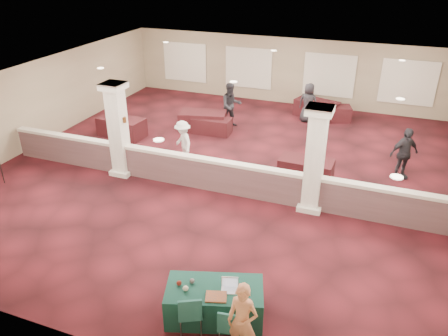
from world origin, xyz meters
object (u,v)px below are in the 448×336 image
at_px(far_table_back_left, 203,121).
at_px(attendee_b, 183,142).
at_px(far_table_back_right, 332,113).
at_px(near_table, 215,302).
at_px(attendee_c, 404,154).
at_px(far_table_front_left, 122,127).
at_px(attendee_d, 308,103).
at_px(far_table_back_center, 316,109).
at_px(attendee_a, 231,105).
at_px(far_table_front_right, 306,169).
at_px(woman, 242,322).
at_px(conf_chair_main, 230,324).
at_px(conf_chair_side, 190,311).
at_px(far_table_front_center, 212,125).

distance_m(far_table_back_left, attendee_b, 3.28).
bearing_deg(far_table_back_right, near_table, -92.65).
bearing_deg(attendee_c, far_table_back_left, 130.59).
distance_m(far_table_front_left, attendee_b, 3.75).
bearing_deg(attendee_b, attendee_d, 101.93).
xyz_separation_m(far_table_back_center, attendee_a, (-3.27, -2.50, 0.57)).
relative_size(far_table_front_right, far_table_back_left, 0.91).
bearing_deg(far_table_back_right, woman, -88.95).
xyz_separation_m(attendee_c, attendee_d, (-3.98, 4.23, -0.03)).
bearing_deg(conf_chair_main, woman, -30.11).
xyz_separation_m(far_table_front_left, attendee_b, (3.46, -1.39, 0.41)).
bearing_deg(attendee_a, conf_chair_side, -110.42).
bearing_deg(near_table, far_table_back_left, 96.95).
bearing_deg(attendee_b, woman, -14.79).
xyz_separation_m(far_table_front_left, far_table_front_right, (7.85, -1.09, -0.03)).
distance_m(far_table_back_left, far_table_back_center, 5.40).
height_order(conf_chair_side, far_table_front_right, conf_chair_side).
xyz_separation_m(far_table_back_left, far_table_back_center, (4.27, 3.30, -0.01)).
bearing_deg(far_table_front_right, far_table_front_center, 149.04).
height_order(near_table, attendee_b, attendee_b).
distance_m(conf_chair_side, far_table_front_center, 10.71).
bearing_deg(attendee_a, far_table_back_center, 1.24).
bearing_deg(attendee_b, far_table_front_right, 46.39).
relative_size(far_table_front_center, far_table_back_center, 0.84).
xyz_separation_m(conf_chair_side, far_table_back_left, (-4.12, 10.28, -0.18)).
height_order(woman, attendee_c, attendee_c).
bearing_deg(attendee_d, far_table_front_right, 108.32).
relative_size(woman, attendee_a, 0.86).
relative_size(far_table_front_right, attendee_d, 1.01).
bearing_deg(conf_chair_main, attendee_b, 113.22).
distance_m(woman, attendee_b, 8.56).
relative_size(far_table_front_left, far_table_back_left, 0.98).
height_order(conf_chair_main, far_table_back_right, conf_chair_main).
bearing_deg(woman, far_table_back_right, 95.33).
bearing_deg(attendee_a, attendee_d, -6.14).
height_order(far_table_back_center, far_table_back_right, far_table_back_center).
height_order(conf_chair_side, far_table_back_left, conf_chair_side).
bearing_deg(far_table_front_center, far_table_back_center, 42.85).
distance_m(conf_chair_side, attendee_b, 7.90).
height_order(far_table_back_center, attendee_b, attendee_b).
relative_size(conf_chair_main, far_table_back_left, 0.47).
distance_m(conf_chair_side, attendee_c, 9.42).
relative_size(conf_chair_main, far_table_back_right, 0.56).
relative_size(far_table_front_center, attendee_c, 0.89).
height_order(conf_chair_main, attendee_d, attendee_d).
height_order(far_table_front_left, attendee_b, attendee_b).
distance_m(far_table_front_right, attendee_a, 5.48).
distance_m(near_table, attendee_d, 12.25).
bearing_deg(attendee_d, far_table_back_center, -101.69).
xyz_separation_m(far_table_front_left, far_table_back_center, (7.12, 5.11, 0.00)).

